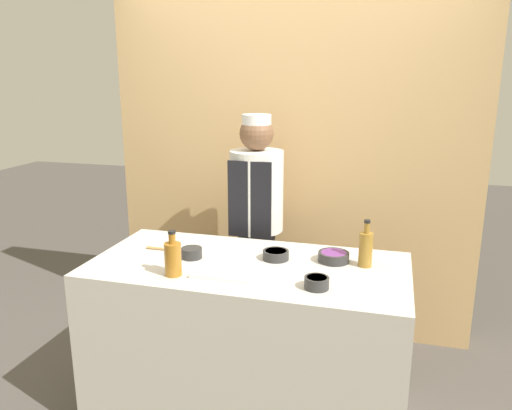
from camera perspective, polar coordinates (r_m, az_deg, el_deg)
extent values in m
cube|color=tan|center=(3.64, 4.11, 3.96)|extent=(2.61, 0.18, 2.40)
cube|color=beige|center=(2.85, -0.90, -15.20)|extent=(1.67, 0.81, 0.90)
cylinder|color=#2D2D2D|center=(2.71, 2.28, -5.72)|extent=(0.14, 0.14, 0.05)
cylinder|color=brown|center=(2.70, 2.29, -5.38)|extent=(0.12, 0.12, 0.01)
cylinder|color=#2D2D2D|center=(2.75, -7.36, -5.46)|extent=(0.11, 0.11, 0.06)
cylinder|color=orange|center=(2.74, -7.38, -5.07)|extent=(0.09, 0.09, 0.02)
cylinder|color=#2D2D2D|center=(2.37, 6.95, -8.81)|extent=(0.12, 0.12, 0.06)
cylinder|color=yellow|center=(2.36, 6.96, -8.37)|extent=(0.10, 0.10, 0.02)
cylinder|color=#2D2D2D|center=(2.71, 8.85, -5.88)|extent=(0.17, 0.17, 0.05)
cylinder|color=#703384|center=(2.70, 8.87, -5.52)|extent=(0.14, 0.14, 0.02)
cube|color=white|center=(2.53, -3.57, -7.61)|extent=(0.30, 0.22, 0.02)
cylinder|color=olive|center=(2.65, 12.42, -5.01)|extent=(0.07, 0.07, 0.18)
cylinder|color=olive|center=(2.62, 12.56, -2.58)|extent=(0.03, 0.03, 0.06)
cylinder|color=black|center=(2.61, 12.60, -1.84)|extent=(0.03, 0.03, 0.02)
cylinder|color=#9E661E|center=(2.51, -9.47, -6.15)|extent=(0.08, 0.08, 0.17)
cylinder|color=#9E661E|center=(2.48, -9.58, -3.79)|extent=(0.03, 0.03, 0.05)
cylinder|color=black|center=(2.47, -9.61, -3.08)|extent=(0.04, 0.04, 0.01)
cylinder|color=#B2844C|center=(2.90, -10.69, -4.95)|extent=(0.19, 0.02, 0.02)
ellipsoid|color=#B2844C|center=(2.85, -8.67, -5.05)|extent=(0.05, 0.04, 0.02)
cylinder|color=#28282D|center=(3.50, 0.06, -9.62)|extent=(0.25, 0.25, 0.87)
cylinder|color=silver|center=(3.28, 0.07, 1.62)|extent=(0.35, 0.35, 0.53)
cube|color=black|center=(3.13, -0.75, 0.58)|extent=(0.28, 0.02, 0.49)
sphere|color=brown|center=(3.21, 0.07, 8.17)|extent=(0.22, 0.22, 0.22)
cylinder|color=white|center=(3.21, 0.07, 9.63)|extent=(0.19, 0.19, 0.08)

